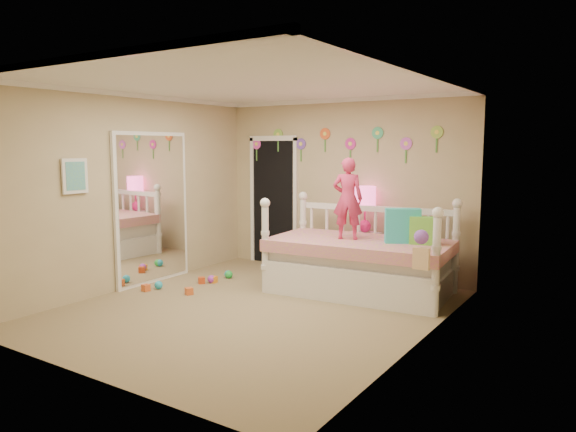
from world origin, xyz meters
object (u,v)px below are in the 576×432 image
Objects in this scene: table_lamp at (365,202)px; daybed at (360,245)px; nightstand at (364,256)px; child at (348,199)px.

daybed is at bearing -69.17° from table_lamp.
daybed is 3.54× the size of table_lamp.
table_lamp is at bearing -87.70° from nightstand.
daybed is at bearing 179.05° from child.
nightstand is 1.03× the size of table_lamp.
nightstand is 0.78m from table_lamp.
child reaches higher than daybed.
nightstand is (-0.11, 0.77, -0.89)m from child.
table_lamp is (-0.11, 0.77, -0.12)m from child.
child is at bearing -81.67° from table_lamp.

